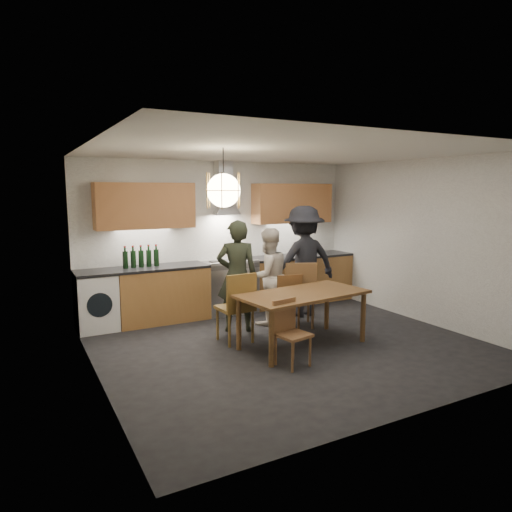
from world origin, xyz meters
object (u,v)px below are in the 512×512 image
chair_back_left (238,303)px  chair_front (289,328)px  dining_table (303,299)px  person_mid (268,276)px  person_left (237,276)px  stock_pot (305,251)px  person_right (303,261)px  wine_bottles (141,256)px  mixing_bowl (274,255)px

chair_back_left → chair_front: (0.21, -0.98, -0.11)m
dining_table → person_mid: bearing=78.0°
dining_table → chair_back_left: size_ratio=1.86×
person_left → person_mid: person_left is taller
chair_back_left → stock_pot: (2.18, 1.58, 0.39)m
chair_front → person_right: bearing=40.9°
dining_table → person_right: bearing=48.8°
stock_pot → wine_bottles: wine_bottles is taller
chair_front → wine_bottles: size_ratio=1.39×
chair_front → wine_bottles: bearing=102.4°
wine_bottles → chair_back_left: bearing=-60.9°
dining_table → wine_bottles: (-1.63, 2.12, 0.42)m
dining_table → chair_front: bearing=-144.4°
person_left → stock_pot: 2.20m
chair_front → stock_pot: 3.27m
mixing_bowl → wine_bottles: bearing=178.2°
dining_table → mixing_bowl: 2.20m
dining_table → chair_front: chair_front is taller
chair_front → mixing_bowl: size_ratio=2.71×
mixing_bowl → wine_bottles: wine_bottles is taller
dining_table → wine_bottles: bearing=120.7°
person_right → dining_table: bearing=58.8°
chair_back_left → dining_table: bearing=143.0°
mixing_bowl → person_mid: bearing=-125.6°
stock_pot → chair_front: bearing=-127.6°
mixing_bowl → chair_back_left: bearing=-133.9°
chair_front → dining_table: bearing=31.7°
person_mid → chair_front: bearing=64.4°
chair_back_left → mixing_bowl: 2.18m
person_right → mixing_bowl: person_right is taller
mixing_bowl → wine_bottles: (-2.39, 0.07, 0.14)m
person_left → person_mid: (0.58, 0.10, -0.08)m
dining_table → chair_front: (-0.52, -0.48, -0.20)m
person_right → wine_bottles: person_right is taller
dining_table → mixing_bowl: mixing_bowl is taller
dining_table → person_left: person_left is taller
mixing_bowl → wine_bottles: size_ratio=0.51×
chair_back_left → person_mid: 1.06m
person_right → wine_bottles: bearing=-15.5°
stock_pot → dining_table: bearing=-124.8°
person_mid → wine_bottles: size_ratio=2.66×
person_right → stock_pot: person_right is taller
person_right → person_left: bearing=13.3°
person_mid → stock_pot: 1.66m
person_right → chair_back_left: bearing=28.9°
mixing_bowl → wine_bottles: 2.40m
chair_front → wine_bottles: 2.89m
stock_pot → chair_back_left: bearing=-144.0°
dining_table → stock_pot: (1.45, 2.08, 0.31)m
person_right → mixing_bowl: (-0.11, 0.77, 0.01)m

